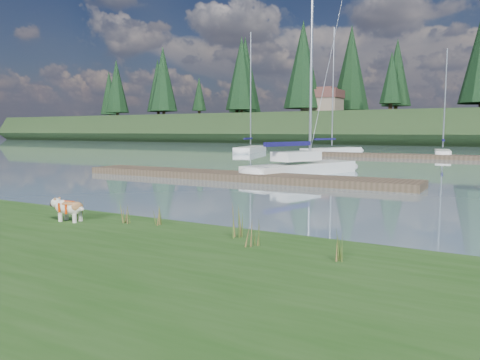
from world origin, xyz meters
The scene contains 21 objects.
ground centered at (0.00, 30.00, 0.00)m, with size 200.00×200.00×0.00m, color #819DAD.
ridge centered at (0.00, 73.00, 2.50)m, with size 200.00×20.00×5.00m, color #203318.
bulldog centered at (-1.07, -2.65, 0.64)m, with size 0.79×0.40×0.47m.
sailboat_main centered at (-2.06, 13.01, 0.42)m, with size 3.79×8.14×11.63m.
dock_near centered at (-4.00, 9.00, 0.15)m, with size 16.00×2.00×0.30m, color #4C3D2C.
dock_far centered at (2.00, 30.00, 0.15)m, with size 26.00×2.20×0.30m, color #4C3D2C.
sailboat_bg_0 centered at (-16.22, 33.27, 0.32)m, with size 3.64×8.43×11.97m.
sailboat_bg_1 centered at (-7.50, 33.94, 0.33)m, with size 4.40×7.83×11.70m.
sailboat_bg_2 centered at (1.79, 33.69, 0.34)m, with size 1.93×5.91×8.97m.
weed_0 centered at (0.05, -2.22, 0.56)m, with size 0.17×0.14×0.49m.
weed_1 centered at (0.75, -2.01, 0.54)m, with size 0.17×0.14×0.45m.
weed_2 centered at (2.63, -2.20, 0.65)m, with size 0.17×0.14×0.71m.
weed_3 centered at (-0.94, -2.49, 0.59)m, with size 0.17×0.14×0.58m.
weed_4 centered at (3.13, -2.65, 0.55)m, with size 0.17×0.14×0.47m.
weed_5 centered at (4.56, -2.73, 0.58)m, with size 0.17×0.14×0.55m.
mud_lip centered at (0.00, -1.60, 0.07)m, with size 60.00×0.50×0.14m, color #33281C.
conifer_0 centered at (-55.00, 67.00, 12.64)m, with size 5.72×5.72×14.15m.
conifer_1 centered at (-40.00, 71.00, 11.28)m, with size 4.40×4.40×11.30m.
conifer_2 centered at (-25.00, 68.00, 13.54)m, with size 6.60×6.60×16.05m.
conifer_3 centered at (-10.00, 72.00, 11.74)m, with size 4.84×4.84×12.25m.
house_0 centered at (-22.00, 70.00, 7.31)m, with size 6.30×5.30×4.65m.
Camera 1 is at (6.57, -9.03, 2.18)m, focal length 35.00 mm.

